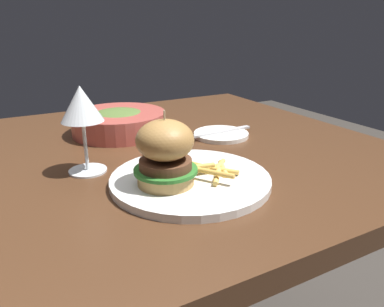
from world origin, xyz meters
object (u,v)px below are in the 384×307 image
(burger_sandwich, at_px, (165,153))
(wine_glass, at_px, (81,108))
(main_plate, at_px, (190,180))
(soup_bowl, at_px, (119,122))
(bread_plate, at_px, (221,134))
(table_knife, at_px, (204,134))

(burger_sandwich, height_order, wine_glass, wine_glass)
(main_plate, distance_m, soup_bowl, 0.36)
(main_plate, height_order, soup_bowl, soup_bowl)
(burger_sandwich, height_order, soup_bowl, burger_sandwich)
(wine_glass, relative_size, bread_plate, 1.22)
(bread_plate, height_order, table_knife, table_knife)
(wine_glass, relative_size, soup_bowl, 0.70)
(soup_bowl, bearing_deg, burger_sandwich, -96.36)
(soup_bowl, bearing_deg, main_plate, -88.38)
(burger_sandwich, xyz_separation_m, bread_plate, (0.26, 0.22, -0.07))
(soup_bowl, bearing_deg, table_knife, -43.11)
(main_plate, bearing_deg, burger_sandwich, -171.71)
(main_plate, xyz_separation_m, table_knife, (0.15, 0.21, 0.01))
(burger_sandwich, distance_m, table_knife, 0.30)
(burger_sandwich, distance_m, soup_bowl, 0.37)
(burger_sandwich, relative_size, soup_bowl, 0.54)
(burger_sandwich, relative_size, wine_glass, 0.77)
(burger_sandwich, bearing_deg, bread_plate, 40.64)
(wine_glass, bearing_deg, table_knife, 12.38)
(bread_plate, distance_m, soup_bowl, 0.26)
(wine_glass, bearing_deg, main_plate, -44.28)
(bread_plate, bearing_deg, table_knife, -178.03)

